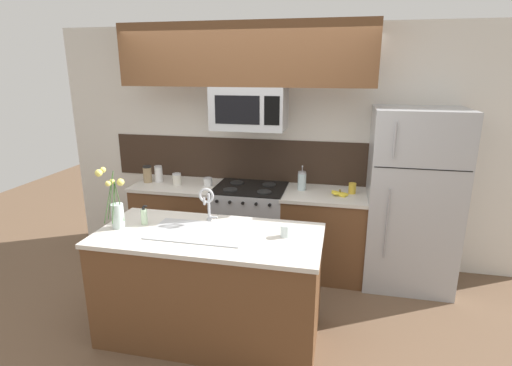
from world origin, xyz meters
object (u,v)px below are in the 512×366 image
french_press (302,181)px  spare_glass (285,231)px  storage_jar_squat (208,182)px  sink_faucet (207,200)px  microwave (249,108)px  refrigerator (411,199)px  dish_soap_bottle (144,216)px  storage_jar_medium (159,174)px  storage_jar_tall (147,174)px  coffee_tin (352,188)px  storage_jar_short (177,179)px  stove_range (250,227)px  banana_bunch (340,194)px  flower_vase (116,210)px

french_press → spare_glass: 1.24m
storage_jar_squat → sink_faucet: sink_faucet is taller
microwave → refrigerator: microwave is taller
dish_soap_bottle → storage_jar_medium: bearing=110.4°
storage_jar_medium → french_press: size_ratio=0.69×
storage_jar_tall → dish_soap_bottle: bearing=-64.2°
sink_faucet → storage_jar_squat: bearing=108.9°
microwave → coffee_tin: microwave is taller
storage_jar_tall → storage_jar_short: size_ratio=1.47×
sink_faucet → dish_soap_bottle: size_ratio=1.85×
french_press → dish_soap_bottle: french_press is taller
stove_range → banana_bunch: banana_bunch is taller
stove_range → coffee_tin: coffee_tin is taller
storage_jar_medium → storage_jar_squat: 0.60m
coffee_tin → banana_bunch: bearing=-137.8°
refrigerator → coffee_tin: refrigerator is taller
french_press → spare_glass: (0.01, -1.24, -0.05)m
microwave → french_press: bearing=8.4°
stove_range → spare_glass: 1.40m
refrigerator → storage_jar_medium: size_ratio=9.79×
stove_range → spare_glass: spare_glass is taller
flower_vase → banana_bunch: bearing=35.5°
spare_glass → coffee_tin: bearing=67.3°
french_press → sink_faucet: sink_faucet is taller
storage_jar_tall → spare_glass: 2.10m
french_press → coffee_tin: bearing=-1.1°
stove_range → microwave: size_ratio=1.25×
banana_bunch → coffee_tin: 0.17m
storage_jar_short → spare_glass: 1.79m
refrigerator → flower_vase: 2.78m
storage_jar_medium → dish_soap_bottle: bearing=-69.6°
storage_jar_tall → microwave: bearing=-0.5°
storage_jar_medium → french_press: bearing=1.0°
microwave → flower_vase: size_ratio=1.47×
banana_bunch → coffee_tin: size_ratio=1.73×
sink_faucet → dish_soap_bottle: (-0.50, -0.15, -0.13)m
microwave → storage_jar_tall: microwave is taller
storage_jar_medium → french_press: (1.62, 0.03, 0.01)m
french_press → sink_faucet: 1.29m
microwave → storage_jar_tall: bearing=179.5°
microwave → french_press: size_ratio=2.79×
storage_jar_medium → coffee_tin: storage_jar_medium is taller
french_press → flower_vase: bearing=-134.6°
french_press → storage_jar_medium: bearing=-179.0°
storage_jar_tall → sink_faucet: size_ratio=0.62×
sink_faucet → french_press: bearing=58.5°
stove_range → banana_bunch: bearing=-3.7°
dish_soap_bottle → spare_glass: size_ratio=1.79×
storage_jar_short → french_press: french_press is taller
french_press → storage_jar_squat: bearing=-176.2°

